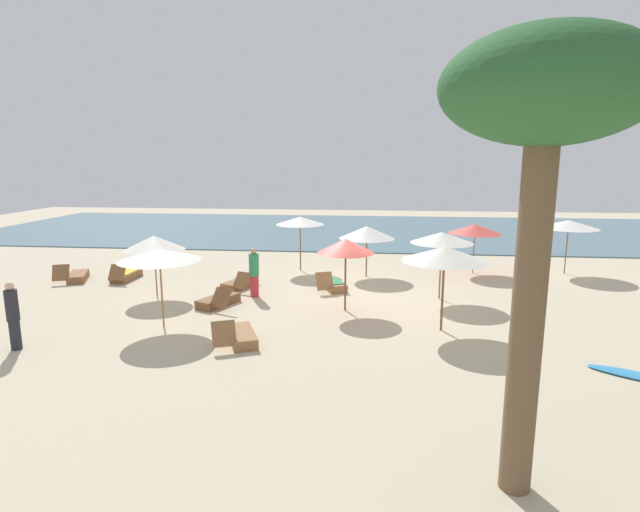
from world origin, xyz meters
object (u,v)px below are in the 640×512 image
(umbrella_4, at_px, (346,246))
(lounger_1, at_px, (240,284))
(umbrella_2, at_px, (442,238))
(umbrella_8, at_px, (444,254))
(umbrella_7, at_px, (569,224))
(palm_3, at_px, (545,108))
(person_1, at_px, (13,315))
(umbrella_0, at_px, (475,229))
(umbrella_3, at_px, (300,221))
(umbrella_1, at_px, (367,232))
(lounger_5, at_px, (77,276))
(lounger_4, at_px, (332,284))
(lounger_6, at_px, (240,336))
(umbrella_6, at_px, (159,255))
(lounger_0, at_px, (126,275))
(person_0, at_px, (254,272))
(lounger_2, at_px, (219,301))
(umbrella_5, at_px, (154,243))

(umbrella_4, bearing_deg, lounger_1, 150.03)
(umbrella_2, xyz_separation_m, umbrella_8, (-0.35, -3.22, 0.05))
(umbrella_7, bearing_deg, palm_3, -112.00)
(umbrella_2, relative_size, person_1, 1.32)
(umbrella_2, bearing_deg, umbrella_0, 65.45)
(umbrella_3, bearing_deg, lounger_1, -118.57)
(umbrella_1, height_order, lounger_5, umbrella_1)
(lounger_1, height_order, lounger_4, lounger_4)
(lounger_1, bearing_deg, lounger_6, -75.11)
(umbrella_3, relative_size, umbrella_6, 1.00)
(umbrella_0, relative_size, lounger_0, 1.27)
(person_0, height_order, person_1, person_1)
(umbrella_4, xyz_separation_m, lounger_5, (-10.47, 2.76, -1.84))
(umbrella_0, relative_size, umbrella_8, 0.92)
(umbrella_3, distance_m, person_0, 4.50)
(umbrella_0, height_order, lounger_0, umbrella_0)
(umbrella_8, distance_m, lounger_0, 12.39)
(lounger_2, bearing_deg, umbrella_6, -114.27)
(umbrella_0, height_order, lounger_2, umbrella_0)
(umbrella_0, relative_size, lounger_1, 1.20)
(umbrella_1, height_order, umbrella_3, umbrella_3)
(person_0, bearing_deg, umbrella_8, -25.70)
(umbrella_8, height_order, lounger_0, umbrella_8)
(lounger_2, distance_m, lounger_6, 3.44)
(umbrella_0, distance_m, umbrella_5, 12.33)
(lounger_4, height_order, lounger_6, lounger_4)
(umbrella_8, xyz_separation_m, lounger_6, (-5.21, -1.49, -1.94))
(umbrella_4, relative_size, lounger_6, 1.27)
(umbrella_3, bearing_deg, lounger_4, -62.10)
(umbrella_6, height_order, lounger_2, umbrella_6)
(umbrella_3, height_order, lounger_4, umbrella_3)
(umbrella_8, distance_m, lounger_1, 7.90)
(umbrella_6, bearing_deg, lounger_1, 76.38)
(umbrella_3, relative_size, person_1, 1.32)
(umbrella_1, height_order, lounger_4, umbrella_1)
(umbrella_3, xyz_separation_m, lounger_6, (-0.33, -8.52, -1.91))
(umbrella_2, height_order, lounger_4, umbrella_2)
(umbrella_5, height_order, lounger_6, umbrella_5)
(umbrella_3, distance_m, umbrella_8, 8.56)
(umbrella_0, height_order, palm_3, palm_3)
(lounger_4, bearing_deg, umbrella_4, -76.59)
(umbrella_1, relative_size, umbrella_5, 1.04)
(umbrella_3, relative_size, umbrella_7, 0.99)
(lounger_1, distance_m, lounger_2, 2.23)
(lounger_1, xyz_separation_m, person_0, (0.77, -1.02, 0.67))
(umbrella_6, bearing_deg, umbrella_3, 69.63)
(umbrella_7, relative_size, person_1, 1.34)
(umbrella_2, bearing_deg, umbrella_8, -96.28)
(umbrella_8, relative_size, person_0, 1.38)
(person_1, xyz_separation_m, palm_3, (10.72, -4.17, 4.34))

